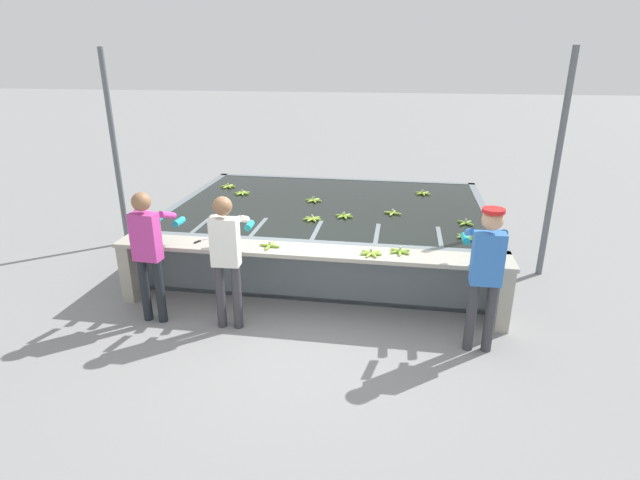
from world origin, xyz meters
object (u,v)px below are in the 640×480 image
(banana_bunch_floating_0, at_px, (344,216))
(banana_bunch_floating_7, at_px, (217,217))
(banana_bunch_floating_6, at_px, (228,186))
(banana_bunch_ledge_0, at_px, (400,251))
(worker_2, at_px, (486,266))
(banana_bunch_ledge_1, at_px, (270,246))
(support_post_left, at_px, (115,151))
(banana_bunch_floating_9, at_px, (242,193))
(banana_bunch_floating_8, at_px, (393,213))
(banana_bunch_floating_1, at_px, (423,193))
(knife_0, at_px, (202,240))
(banana_bunch_ledge_2, at_px, (371,253))
(banana_bunch_floating_3, at_px, (466,223))
(banana_bunch_floating_5, at_px, (467,237))
(banana_bunch_floating_2, at_px, (314,200))
(support_post_right, at_px, (556,168))
(worker_0, at_px, (149,246))
(banana_bunch_floating_4, at_px, (312,219))
(worker_1, at_px, (227,251))

(banana_bunch_floating_0, xyz_separation_m, banana_bunch_floating_7, (-1.83, -0.36, 0.00))
(banana_bunch_floating_6, relative_size, banana_bunch_ledge_0, 1.00)
(worker_2, height_order, banana_bunch_ledge_1, worker_2)
(banana_bunch_floating_7, bearing_deg, support_post_left, 156.71)
(banana_bunch_floating_9, bearing_deg, banana_bunch_floating_8, -16.11)
(banana_bunch_floating_7, relative_size, banana_bunch_floating_8, 0.99)
(banana_bunch_floating_1, distance_m, knife_0, 4.02)
(banana_bunch_ledge_2, height_order, support_post_left, support_post_left)
(banana_bunch_floating_7, xyz_separation_m, banana_bunch_floating_9, (-0.05, 1.37, -0.00))
(banana_bunch_floating_1, relative_size, banana_bunch_ledge_2, 1.01)
(banana_bunch_floating_6, relative_size, banana_bunch_floating_9, 1.01)
(banana_bunch_floating_3, distance_m, banana_bunch_floating_7, 3.59)
(banana_bunch_floating_5, height_order, banana_bunch_ledge_1, banana_bunch_ledge_1)
(banana_bunch_floating_2, distance_m, banana_bunch_floating_3, 2.47)
(banana_bunch_floating_2, bearing_deg, banana_bunch_ledge_0, -55.45)
(banana_bunch_ledge_0, height_order, banana_bunch_ledge_1, same)
(banana_bunch_floating_0, relative_size, support_post_right, 0.09)
(banana_bunch_floating_0, xyz_separation_m, banana_bunch_floating_6, (-2.28, 1.42, 0.00))
(banana_bunch_floating_0, bearing_deg, worker_0, -137.53)
(banana_bunch_ledge_0, bearing_deg, banana_bunch_floating_8, 94.78)
(banana_bunch_ledge_0, bearing_deg, worker_0, -168.25)
(banana_bunch_floating_1, height_order, banana_bunch_floating_6, same)
(banana_bunch_floating_7, bearing_deg, banana_bunch_ledge_2, -24.62)
(support_post_left, bearing_deg, banana_bunch_floating_0, -7.46)
(worker_0, height_order, banana_bunch_floating_8, worker_0)
(banana_bunch_floating_5, relative_size, knife_0, 0.85)
(banana_bunch_floating_3, height_order, banana_bunch_floating_4, same)
(banana_bunch_ledge_1, xyz_separation_m, support_post_right, (3.68, 1.67, 0.75))
(banana_bunch_floating_0, height_order, banana_bunch_ledge_2, banana_bunch_ledge_2)
(knife_0, bearing_deg, support_post_left, 139.93)
(worker_2, distance_m, banana_bunch_floating_0, 2.61)
(banana_bunch_floating_0, height_order, banana_bunch_floating_6, same)
(banana_bunch_floating_2, relative_size, banana_bunch_ledge_1, 1.00)
(banana_bunch_floating_3, distance_m, support_post_left, 5.66)
(banana_bunch_floating_6, bearing_deg, knife_0, -77.83)
(banana_bunch_ledge_1, bearing_deg, banana_bunch_floating_8, 48.19)
(banana_bunch_floating_6, height_order, banana_bunch_ledge_2, banana_bunch_ledge_2)
(support_post_right, bearing_deg, worker_1, -151.51)
(banana_bunch_ledge_0, bearing_deg, support_post_right, 37.43)
(banana_bunch_floating_0, bearing_deg, worker_1, -120.72)
(banana_bunch_floating_2, relative_size, banana_bunch_ledge_2, 1.01)
(worker_0, bearing_deg, banana_bunch_floating_1, 46.20)
(banana_bunch_floating_4, relative_size, support_post_left, 0.09)
(banana_bunch_floating_9, distance_m, knife_0, 2.32)
(banana_bunch_floating_0, distance_m, banana_bunch_floating_5, 1.80)
(banana_bunch_floating_7, distance_m, banana_bunch_ledge_2, 2.56)
(banana_bunch_ledge_0, height_order, knife_0, banana_bunch_ledge_0)
(banana_bunch_floating_6, height_order, support_post_right, support_post_right)
(banana_bunch_floating_5, distance_m, support_post_right, 1.71)
(banana_bunch_floating_9, bearing_deg, knife_0, -85.24)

